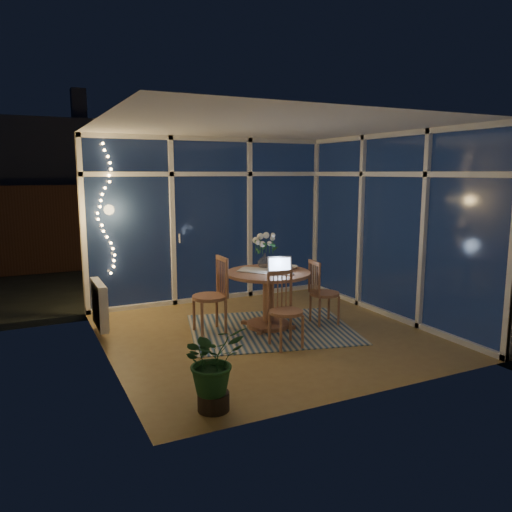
% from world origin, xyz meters
% --- Properties ---
extents(floor, '(4.00, 4.00, 0.00)m').
position_xyz_m(floor, '(0.00, 0.00, 0.00)').
color(floor, olive).
rests_on(floor, ground).
extents(ceiling, '(4.00, 4.00, 0.00)m').
position_xyz_m(ceiling, '(0.00, 0.00, 2.60)').
color(ceiling, white).
rests_on(ceiling, wall_back).
extents(wall_back, '(4.00, 0.04, 2.60)m').
position_xyz_m(wall_back, '(0.00, 2.00, 1.30)').
color(wall_back, beige).
rests_on(wall_back, floor).
extents(wall_front, '(4.00, 0.04, 2.60)m').
position_xyz_m(wall_front, '(0.00, -2.00, 1.30)').
color(wall_front, beige).
rests_on(wall_front, floor).
extents(wall_left, '(0.04, 4.00, 2.60)m').
position_xyz_m(wall_left, '(-2.00, 0.00, 1.30)').
color(wall_left, beige).
rests_on(wall_left, floor).
extents(wall_right, '(0.04, 4.00, 2.60)m').
position_xyz_m(wall_right, '(2.00, 0.00, 1.30)').
color(wall_right, beige).
rests_on(wall_right, floor).
extents(window_wall_back, '(4.00, 0.10, 2.60)m').
position_xyz_m(window_wall_back, '(0.00, 1.96, 1.30)').
color(window_wall_back, white).
rests_on(window_wall_back, floor).
extents(window_wall_right, '(0.10, 4.00, 2.60)m').
position_xyz_m(window_wall_right, '(1.96, 0.00, 1.30)').
color(window_wall_right, white).
rests_on(window_wall_right, floor).
extents(radiator, '(0.10, 0.70, 0.58)m').
position_xyz_m(radiator, '(-1.94, 0.90, 0.40)').
color(radiator, silver).
rests_on(radiator, wall_left).
extents(fairy_lights, '(0.24, 0.10, 1.85)m').
position_xyz_m(fairy_lights, '(-1.65, 1.88, 1.52)').
color(fairy_lights, '#F4B161').
rests_on(fairy_lights, window_wall_back).
extents(garden_patio, '(12.00, 6.00, 0.10)m').
position_xyz_m(garden_patio, '(0.50, 5.00, -0.06)').
color(garden_patio, black).
rests_on(garden_patio, ground).
extents(garden_fence, '(11.00, 0.08, 1.80)m').
position_xyz_m(garden_fence, '(0.00, 5.50, 0.90)').
color(garden_fence, '#3D2316').
rests_on(garden_fence, ground).
extents(neighbour_roof, '(7.00, 3.00, 2.20)m').
position_xyz_m(neighbour_roof, '(0.30, 8.50, 2.20)').
color(neighbour_roof, '#373942').
rests_on(neighbour_roof, ground).
extents(garden_shrubs, '(0.90, 0.90, 0.90)m').
position_xyz_m(garden_shrubs, '(-0.80, 3.40, 0.45)').
color(garden_shrubs, black).
rests_on(garden_shrubs, ground).
extents(rug, '(2.46, 2.15, 0.01)m').
position_xyz_m(rug, '(0.13, 0.14, 0.01)').
color(rug, beige).
rests_on(rug, floor).
extents(dining_table, '(1.36, 1.36, 0.76)m').
position_xyz_m(dining_table, '(0.13, 0.24, 0.38)').
color(dining_table, '#8F5C40').
rests_on(dining_table, floor).
extents(chair_left, '(0.47, 0.47, 1.00)m').
position_xyz_m(chair_left, '(-0.65, 0.37, 0.50)').
color(chair_left, '#8F5C40').
rests_on(chair_left, floor).
extents(chair_right, '(0.46, 0.46, 0.90)m').
position_xyz_m(chair_right, '(0.89, 0.04, 0.45)').
color(chair_right, '#8F5C40').
rests_on(chair_right, floor).
extents(chair_front, '(0.43, 0.43, 0.91)m').
position_xyz_m(chair_front, '(-0.03, -0.53, 0.45)').
color(chair_front, '#8F5C40').
rests_on(chair_front, floor).
extents(laptop, '(0.39, 0.36, 0.23)m').
position_xyz_m(laptop, '(0.21, 0.04, 0.88)').
color(laptop, silver).
rests_on(laptop, dining_table).
extents(flower_vase, '(0.25, 0.25, 0.21)m').
position_xyz_m(flower_vase, '(0.20, 0.47, 0.87)').
color(flower_vase, silver).
rests_on(flower_vase, dining_table).
extents(bowl, '(0.19, 0.19, 0.04)m').
position_xyz_m(bowl, '(0.51, 0.28, 0.78)').
color(bowl, white).
rests_on(bowl, dining_table).
extents(newspapers, '(0.53, 0.51, 0.02)m').
position_xyz_m(newspapers, '(0.04, 0.37, 0.77)').
color(newspapers, silver).
rests_on(newspapers, dining_table).
extents(phone, '(0.11, 0.10, 0.01)m').
position_xyz_m(phone, '(0.08, 0.21, 0.77)').
color(phone, black).
rests_on(phone, dining_table).
extents(potted_plant, '(0.61, 0.55, 0.76)m').
position_xyz_m(potted_plant, '(-1.38, -1.65, 0.38)').
color(potted_plant, '#1A4922').
rests_on(potted_plant, floor).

